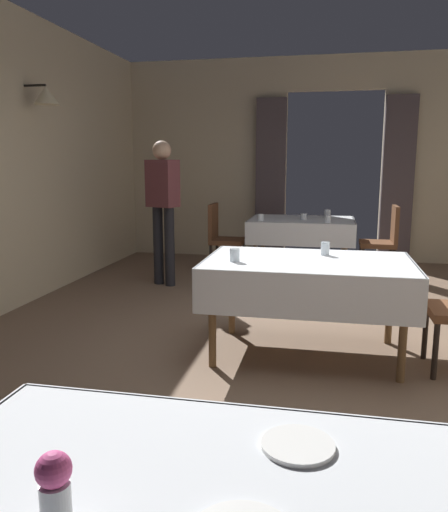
# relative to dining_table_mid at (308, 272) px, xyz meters

# --- Properties ---
(ground) EXTENTS (10.08, 10.08, 0.00)m
(ground) POSITION_rel_dining_table_mid_xyz_m (0.19, -0.11, -0.65)
(ground) COLOR #7A604C
(wall_back) EXTENTS (6.40, 0.27, 3.00)m
(wall_back) POSITION_rel_dining_table_mid_xyz_m (0.19, 4.07, 0.85)
(wall_back) COLOR beige
(wall_back) RESTS_ON ground
(dining_table_mid) EXTENTS (1.55, 1.00, 0.75)m
(dining_table_mid) POSITION_rel_dining_table_mid_xyz_m (0.00, 0.00, 0.00)
(dining_table_mid) COLOR brown
(dining_table_mid) RESTS_ON ground
(dining_table_far) EXTENTS (1.33, 1.00, 0.75)m
(dining_table_far) POSITION_rel_dining_table_mid_xyz_m (-0.19, 2.80, 0.00)
(dining_table_far) COLOR brown
(dining_table_far) RESTS_ON ground
(chair_far_left) EXTENTS (0.44, 0.44, 0.93)m
(chair_far_left) POSITION_rel_dining_table_mid_xyz_m (-1.24, 2.77, -0.14)
(chair_far_left) COLOR black
(chair_far_left) RESTS_ON ground
(chair_far_right) EXTENTS (0.44, 0.44, 0.93)m
(chair_far_right) POSITION_rel_dining_table_mid_xyz_m (0.86, 2.91, -0.14)
(chair_far_right) COLOR black
(chair_far_right) RESTS_ON ground
(flower_vase_near) EXTENTS (0.07, 0.07, 0.19)m
(flower_vase_near) POSITION_rel_dining_table_mid_xyz_m (-0.36, -3.01, 0.20)
(flower_vase_near) COLOR silver
(flower_vase_near) RESTS_ON dining_table_near
(plate_near_c) EXTENTS (0.19, 0.19, 0.01)m
(plate_near_c) POSITION_rel_dining_table_mid_xyz_m (0.07, -2.58, 0.10)
(plate_near_c) COLOR white
(plate_near_c) RESTS_ON dining_table_near
(glass_mid_a) EXTENTS (0.07, 0.07, 0.10)m
(glass_mid_a) POSITION_rel_dining_table_mid_xyz_m (-0.53, -0.18, 0.15)
(glass_mid_a) COLOR silver
(glass_mid_a) RESTS_ON dining_table_mid
(glass_mid_b) EXTENTS (0.07, 0.07, 0.10)m
(glass_mid_b) POSITION_rel_dining_table_mid_xyz_m (0.12, 0.22, 0.15)
(glass_mid_b) COLOR silver
(glass_mid_b) RESTS_ON dining_table_mid
(glass_far_a) EXTENTS (0.08, 0.08, 0.08)m
(glass_far_a) POSITION_rel_dining_table_mid_xyz_m (-0.17, 2.71, 0.14)
(glass_far_a) COLOR silver
(glass_far_a) RESTS_ON dining_table_far
(glass_far_b) EXTENTS (0.08, 0.08, 0.11)m
(glass_far_b) POSITION_rel_dining_table_mid_xyz_m (0.13, 3.06, 0.15)
(glass_far_b) COLOR silver
(glass_far_b) RESTS_ON dining_table_far
(glass_far_c) EXTENTS (0.08, 0.08, 0.09)m
(glass_far_c) POSITION_rel_dining_table_mid_xyz_m (-0.69, 2.50, 0.14)
(glass_far_c) COLOR silver
(glass_far_c) RESTS_ON dining_table_far
(glass_far_d) EXTENTS (0.07, 0.07, 0.09)m
(glass_far_d) POSITION_rel_dining_table_mid_xyz_m (0.14, 2.46, 0.14)
(glass_far_d) COLOR silver
(glass_far_d) RESTS_ON dining_table_far
(person_waiter_by_doorway) EXTENTS (0.42, 0.34, 1.72)m
(person_waiter_by_doorway) POSITION_rel_dining_table_mid_xyz_m (-1.79, 1.97, 0.37)
(person_waiter_by_doorway) COLOR black
(person_waiter_by_doorway) RESTS_ON ground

